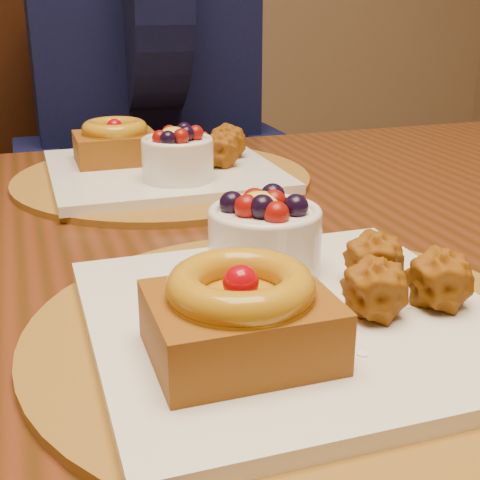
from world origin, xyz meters
name	(u,v)px	position (x,y,z in m)	size (l,w,h in m)	color
dining_table	(210,306)	(0.05, 0.10, 0.68)	(1.60, 0.90, 0.76)	#3C200A
place_setting_near	(288,303)	(0.05, -0.11, 0.78)	(0.38, 0.38, 0.09)	brown
place_setting_far	(161,165)	(0.05, 0.32, 0.78)	(0.38, 0.38, 0.08)	brown
chair_far	(57,230)	(-0.07, 0.76, 0.55)	(0.52, 0.52, 1.00)	black
diner	(145,88)	(0.11, 0.71, 0.82)	(0.47, 0.46, 0.77)	black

